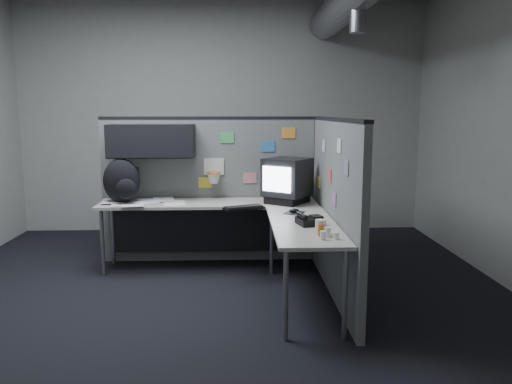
{
  "coord_description": "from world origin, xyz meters",
  "views": [
    {
      "loc": [
        0.21,
        -4.26,
        1.69
      ],
      "look_at": [
        0.38,
        0.35,
        0.94
      ],
      "focal_mm": 35.0,
      "sensor_mm": 36.0,
      "label": 1
    }
  ],
  "objects_px": {
    "desk": "(231,218)",
    "phone": "(309,220)",
    "backpack": "(122,182)",
    "monitor": "(287,180)",
    "keyboard": "(244,208)"
  },
  "relations": [
    {
      "from": "desk",
      "to": "phone",
      "type": "xyz_separation_m",
      "value": [
        0.67,
        -0.82,
        0.15
      ]
    },
    {
      "from": "phone",
      "to": "backpack",
      "type": "relative_size",
      "value": 0.54
    },
    {
      "from": "backpack",
      "to": "desk",
      "type": "bearing_deg",
      "value": -20.72
    },
    {
      "from": "monitor",
      "to": "keyboard",
      "type": "distance_m",
      "value": 0.62
    },
    {
      "from": "monitor",
      "to": "keyboard",
      "type": "height_order",
      "value": "monitor"
    },
    {
      "from": "phone",
      "to": "backpack",
      "type": "height_order",
      "value": "backpack"
    },
    {
      "from": "keyboard",
      "to": "phone",
      "type": "height_order",
      "value": "phone"
    },
    {
      "from": "phone",
      "to": "keyboard",
      "type": "bearing_deg",
      "value": 125.09
    },
    {
      "from": "desk",
      "to": "monitor",
      "type": "relative_size",
      "value": 4.01
    },
    {
      "from": "phone",
      "to": "backpack",
      "type": "distance_m",
      "value": 2.11
    },
    {
      "from": "backpack",
      "to": "phone",
      "type": "bearing_deg",
      "value": -39.12
    },
    {
      "from": "phone",
      "to": "desk",
      "type": "bearing_deg",
      "value": 125.9
    },
    {
      "from": "desk",
      "to": "monitor",
      "type": "xyz_separation_m",
      "value": [
        0.59,
        0.21,
        0.36
      ]
    },
    {
      "from": "monitor",
      "to": "phone",
      "type": "xyz_separation_m",
      "value": [
        0.09,
        -1.03,
        -0.21
      ]
    },
    {
      "from": "desk",
      "to": "backpack",
      "type": "xyz_separation_m",
      "value": [
        -1.14,
        0.24,
        0.35
      ]
    }
  ]
}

